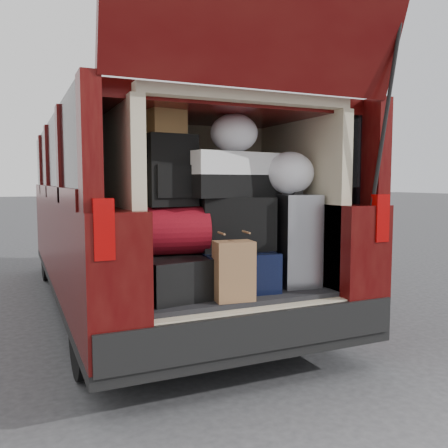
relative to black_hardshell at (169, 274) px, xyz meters
The scene contains 14 objects.
ground 0.79m from the black_hardshell, 21.84° to the right, with size 80.00×80.00×0.00m, color #323335.
minivan 1.76m from the black_hardshell, 77.29° to the left, with size 1.90×5.35×2.77m.
load_floor 0.57m from the black_hardshell, 17.52° to the left, with size 1.24×1.05×0.55m, color black.
black_hardshell is the anchor object (origin of this frame).
navy_hardshell 0.44m from the black_hardshell, ahead, with size 0.47×0.58×0.25m, color black.
silver_roller 0.89m from the black_hardshell, ahead, with size 0.26×0.41×0.61m, color silver.
kraft_bag 0.44m from the black_hardshell, 46.75° to the right, with size 0.23×0.15×0.35m, color #956543.
red_duffel 0.27m from the black_hardshell, ahead, with size 0.46×0.30×0.30m, color maroon.
black_soft_case 0.54m from the black_hardshell, ahead, with size 0.48×0.29×0.35m, color black.
backpack 0.65m from the black_hardshell, 40.35° to the left, with size 0.31×0.19×0.44m, color black.
twotone_duffel 0.76m from the black_hardshell, ahead, with size 0.65×0.34×0.29m, color white.
grocery_sack_lower 0.96m from the black_hardshell, 138.35° to the left, with size 0.22×0.18×0.20m, color brown.
plastic_bag_center 1.00m from the black_hardshell, ahead, with size 0.31×0.29×0.25m, color white.
plastic_bag_right 1.05m from the black_hardshell, ahead, with size 0.33×0.31×0.28m, color white.
Camera 1 is at (-1.26, -2.65, 1.25)m, focal length 38.00 mm.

